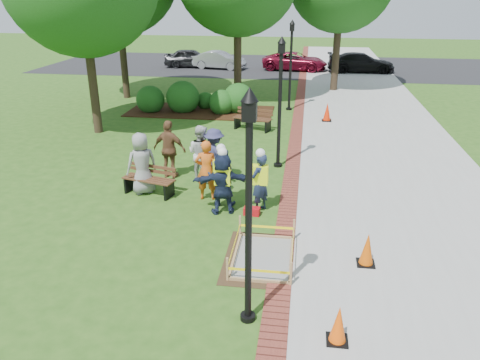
# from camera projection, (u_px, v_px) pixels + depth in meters

# --- Properties ---
(ground) EXTENTS (100.00, 100.00, 0.00)m
(ground) POSITION_uv_depth(u_px,v_px,m) (213.00, 235.00, 11.48)
(ground) COLOR #285116
(ground) RESTS_ON ground
(sidewalk) EXTENTS (6.00, 60.00, 0.02)m
(sidewalk) POSITION_uv_depth(u_px,v_px,m) (373.00, 129.00, 19.96)
(sidewalk) COLOR #9E9E99
(sidewalk) RESTS_ON ground
(brick_edging) EXTENTS (0.50, 60.00, 0.03)m
(brick_edging) POSITION_uv_depth(u_px,v_px,m) (297.00, 126.00, 20.39)
(brick_edging) COLOR maroon
(brick_edging) RESTS_ON ground
(mulch_bed) EXTENTS (7.00, 3.00, 0.05)m
(mulch_bed) POSITION_uv_depth(u_px,v_px,m) (201.00, 111.00, 22.84)
(mulch_bed) COLOR #381E0F
(mulch_bed) RESTS_ON ground
(parking_lot) EXTENTS (36.00, 12.00, 0.01)m
(parking_lot) POSITION_uv_depth(u_px,v_px,m) (281.00, 66.00, 36.18)
(parking_lot) COLOR black
(parking_lot) RESTS_ON ground
(wet_concrete_pad) EXTENTS (1.71, 2.31, 0.55)m
(wet_concrete_pad) POSITION_uv_depth(u_px,v_px,m) (263.00, 250.00, 10.39)
(wet_concrete_pad) COLOR #47331E
(wet_concrete_pad) RESTS_ON ground
(bench_near) EXTENTS (1.62, 0.87, 0.84)m
(bench_near) POSITION_uv_depth(u_px,v_px,m) (149.00, 186.00, 13.65)
(bench_near) COLOR brown
(bench_near) RESTS_ON ground
(bench_far) EXTENTS (1.72, 1.00, 0.88)m
(bench_far) POSITION_uv_depth(u_px,v_px,m) (253.00, 123.00, 19.84)
(bench_far) COLOR brown
(bench_far) RESTS_ON ground
(cone_front) EXTENTS (0.37, 0.37, 0.73)m
(cone_front) POSITION_uv_depth(u_px,v_px,m) (338.00, 325.00, 7.88)
(cone_front) COLOR black
(cone_front) RESTS_ON ground
(cone_back) EXTENTS (0.39, 0.39, 0.77)m
(cone_back) POSITION_uv_depth(u_px,v_px,m) (367.00, 250.00, 10.11)
(cone_back) COLOR black
(cone_back) RESTS_ON ground
(cone_far) EXTENTS (0.42, 0.42, 0.84)m
(cone_far) POSITION_uv_depth(u_px,v_px,m) (327.00, 113.00, 21.07)
(cone_far) COLOR black
(cone_far) RESTS_ON ground
(toolbox) EXTENTS (0.44, 0.27, 0.21)m
(toolbox) POSITION_uv_depth(u_px,v_px,m) (252.00, 211.00, 12.46)
(toolbox) COLOR red
(toolbox) RESTS_ON ground
(lamp_near) EXTENTS (0.28, 0.28, 4.26)m
(lamp_near) POSITION_uv_depth(u_px,v_px,m) (249.00, 196.00, 7.62)
(lamp_near) COLOR black
(lamp_near) RESTS_ON ground
(lamp_mid) EXTENTS (0.28, 0.28, 4.26)m
(lamp_mid) POSITION_uv_depth(u_px,v_px,m) (280.00, 94.00, 14.94)
(lamp_mid) COLOR black
(lamp_mid) RESTS_ON ground
(lamp_far) EXTENTS (0.28, 0.28, 4.26)m
(lamp_far) POSITION_uv_depth(u_px,v_px,m) (291.00, 59.00, 22.26)
(lamp_far) COLOR black
(lamp_far) RESTS_ON ground
(shrub_a) EXTENTS (1.37, 1.37, 1.37)m
(shrub_a) POSITION_uv_depth(u_px,v_px,m) (151.00, 112.00, 22.86)
(shrub_a) COLOR #1D4915
(shrub_a) RESTS_ON ground
(shrub_b) EXTENTS (1.61, 1.61, 1.61)m
(shrub_b) POSITION_uv_depth(u_px,v_px,m) (184.00, 111.00, 22.90)
(shrub_b) COLOR #1D4915
(shrub_b) RESTS_ON ground
(shrub_c) EXTENTS (1.23, 1.23, 1.23)m
(shrub_c) POSITION_uv_depth(u_px,v_px,m) (222.00, 113.00, 22.54)
(shrub_c) COLOR #1D4915
(shrub_c) RESTS_ON ground
(shrub_d) EXTENTS (1.51, 1.51, 1.51)m
(shrub_d) POSITION_uv_depth(u_px,v_px,m) (238.00, 112.00, 22.81)
(shrub_d) COLOR #1D4915
(shrub_d) RESTS_ON ground
(shrub_e) EXTENTS (0.88, 0.88, 0.88)m
(shrub_e) POSITION_uv_depth(u_px,v_px,m) (206.00, 108.00, 23.49)
(shrub_e) COLOR #1D4915
(shrub_e) RESTS_ON ground
(casual_person_a) EXTENTS (0.69, 0.65, 1.82)m
(casual_person_a) POSITION_uv_depth(u_px,v_px,m) (142.00, 164.00, 13.51)
(casual_person_a) COLOR gray
(casual_person_a) RESTS_ON ground
(casual_person_b) EXTENTS (0.60, 0.43, 1.75)m
(casual_person_b) POSITION_uv_depth(u_px,v_px,m) (206.00, 170.00, 13.12)
(casual_person_b) COLOR #D45818
(casual_person_b) RESTS_ON ground
(casual_person_c) EXTENTS (0.66, 0.56, 1.77)m
(casual_person_c) POSITION_uv_depth(u_px,v_px,m) (201.00, 153.00, 14.43)
(casual_person_c) COLOR silver
(casual_person_c) RESTS_ON ground
(casual_person_d) EXTENTS (0.66, 0.49, 1.86)m
(casual_person_d) POSITION_uv_depth(u_px,v_px,m) (170.00, 150.00, 14.63)
(casual_person_d) COLOR brown
(casual_person_d) RESTS_ON ground
(casual_person_e) EXTENTS (0.65, 0.60, 1.70)m
(casual_person_e) POSITION_uv_depth(u_px,v_px,m) (214.00, 156.00, 14.33)
(casual_person_e) COLOR #313156
(casual_person_e) RESTS_ON ground
(hivis_worker_a) EXTENTS (0.62, 0.48, 1.84)m
(hivis_worker_a) POSITION_uv_depth(u_px,v_px,m) (223.00, 181.00, 12.29)
(hivis_worker_a) COLOR #192342
(hivis_worker_a) RESTS_ON ground
(hivis_worker_b) EXTENTS (0.57, 0.61, 1.77)m
(hivis_worker_b) POSITION_uv_depth(u_px,v_px,m) (260.00, 180.00, 12.42)
(hivis_worker_b) COLOR #17273C
(hivis_worker_b) RESTS_ON ground
(hivis_worker_c) EXTENTS (0.52, 0.34, 1.76)m
(hivis_worker_c) POSITION_uv_depth(u_px,v_px,m) (221.00, 174.00, 12.81)
(hivis_worker_c) COLOR #1C2248
(hivis_worker_c) RESTS_ON ground
(parked_car_a) EXTENTS (2.40, 4.72, 1.49)m
(parked_car_a) POSITION_uv_depth(u_px,v_px,m) (192.00, 67.00, 35.58)
(parked_car_a) COLOR #28282A
(parked_car_a) RESTS_ON ground
(parked_car_b) EXTENTS (2.62, 4.54, 1.39)m
(parked_car_b) POSITION_uv_depth(u_px,v_px,m) (219.00, 69.00, 34.84)
(parked_car_b) COLOR #939498
(parked_car_b) RESTS_ON ground
(parked_car_c) EXTENTS (2.32, 4.49, 1.41)m
(parked_car_c) POSITION_uv_depth(u_px,v_px,m) (295.00, 70.00, 34.30)
(parked_car_c) COLOR maroon
(parked_car_c) RESTS_ON ground
(parked_car_d) EXTENTS (2.17, 4.60, 1.47)m
(parked_car_d) POSITION_uv_depth(u_px,v_px,m) (360.00, 72.00, 33.46)
(parked_car_d) COLOR black
(parked_car_d) RESTS_ON ground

